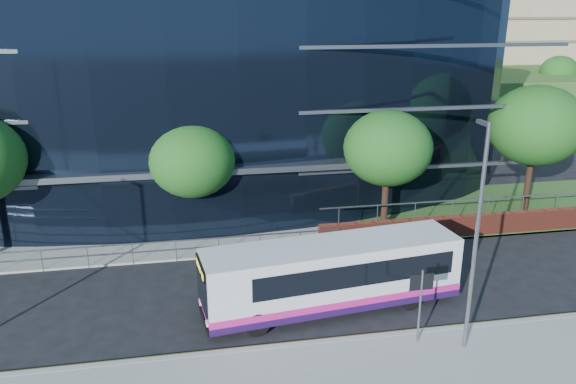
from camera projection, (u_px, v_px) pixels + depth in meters
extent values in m
plane|color=black|center=(285.00, 333.00, 20.81)|extent=(200.00, 200.00, 0.00)
cube|color=gray|center=(290.00, 346.00, 19.86)|extent=(80.00, 0.25, 0.16)
cube|color=gold|center=(289.00, 345.00, 20.07)|extent=(80.00, 0.08, 0.01)
cube|color=gold|center=(288.00, 343.00, 20.21)|extent=(80.00, 0.08, 0.01)
cube|color=gray|center=(139.00, 231.00, 30.04)|extent=(50.00, 8.00, 0.10)
cube|color=black|center=(171.00, 58.00, 40.01)|extent=(38.00, 16.00, 16.00)
cube|color=#595E66|center=(172.00, 172.00, 27.83)|extent=(22.00, 1.20, 0.30)
cube|color=slate|center=(87.00, 247.00, 25.65)|extent=(24.00, 0.05, 0.05)
cube|color=slate|center=(88.00, 256.00, 25.79)|extent=(24.00, 0.05, 0.05)
cylinder|color=slate|center=(88.00, 257.00, 25.81)|extent=(0.04, 0.04, 1.10)
cube|color=#2D511E|center=(441.00, 78.00, 77.91)|extent=(60.00, 42.00, 4.00)
cylinder|color=slate|center=(420.00, 307.00, 19.60)|extent=(0.08, 0.08, 2.80)
cube|color=black|center=(422.00, 282.00, 19.32)|extent=(0.85, 0.06, 0.60)
cylinder|color=black|center=(195.00, 213.00, 28.72)|extent=(0.36, 0.36, 2.86)
ellipsoid|color=#1D4F16|center=(192.00, 161.00, 27.84)|extent=(4.29, 4.29, 3.65)
cylinder|color=black|center=(385.00, 203.00, 29.92)|extent=(0.36, 0.36, 3.08)
ellipsoid|color=#1D4F16|center=(388.00, 148.00, 28.97)|extent=(4.62, 4.62, 3.93)
cylinder|color=black|center=(528.00, 184.00, 32.32)|extent=(0.36, 0.36, 3.52)
ellipsoid|color=#1D4F16|center=(536.00, 125.00, 31.23)|extent=(5.28, 5.28, 4.49)
cylinder|color=black|center=(436.00, 101.00, 61.76)|extent=(0.36, 0.36, 3.08)
ellipsoid|color=#1D4F16|center=(438.00, 74.00, 60.81)|extent=(4.62, 4.62, 3.93)
cylinder|color=black|center=(555.00, 96.00, 66.39)|extent=(0.36, 0.36, 2.86)
ellipsoid|color=#1D4F16|center=(559.00, 72.00, 65.50)|extent=(4.29, 4.29, 3.65)
cylinder|color=slate|center=(476.00, 242.00, 18.47)|extent=(0.14, 0.14, 8.00)
cube|color=slate|center=(484.00, 123.00, 17.57)|extent=(0.15, 0.70, 0.12)
cube|color=silver|center=(332.00, 273.00, 22.08)|extent=(10.41, 3.55, 2.46)
cube|color=#220F3F|center=(331.00, 297.00, 22.43)|extent=(10.43, 3.60, 0.28)
cube|color=#BE1B79|center=(332.00, 291.00, 22.34)|extent=(10.43, 3.60, 0.28)
cube|color=black|center=(345.00, 263.00, 22.13)|extent=(8.39, 3.35, 0.93)
cube|color=black|center=(202.00, 289.00, 20.59)|extent=(0.32, 1.99, 1.44)
cube|color=black|center=(201.00, 268.00, 20.32)|extent=(0.33, 1.90, 0.37)
cube|color=yellow|center=(199.00, 265.00, 20.52)|extent=(0.16, 1.02, 0.20)
cube|color=black|center=(204.00, 318.00, 20.99)|extent=(0.37, 2.22, 0.22)
cylinder|color=black|center=(257.00, 324.00, 20.54)|extent=(0.95, 0.39, 0.93)
cylinder|color=black|center=(410.00, 298.00, 22.33)|extent=(0.95, 0.39, 0.93)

